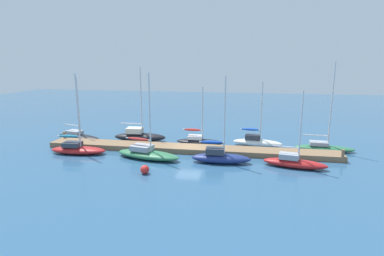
{
  "coord_description": "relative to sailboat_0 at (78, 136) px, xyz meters",
  "views": [
    {
      "loc": [
        5.73,
        -30.1,
        9.08
      ],
      "look_at": [
        0.0,
        2.0,
        2.0
      ],
      "focal_mm": 29.36,
      "sensor_mm": 36.0,
      "label": 1
    }
  ],
  "objects": [
    {
      "name": "dock_piling_near_end",
      "position": [
        -0.83,
        -1.44,
        0.16
      ],
      "size": [
        0.28,
        0.28,
        1.21
      ],
      "primitive_type": "cylinder",
      "color": "#846647",
      "rests_on": "ground_plane"
    },
    {
      "name": "sailboat_8",
      "position": [
        27.08,
        0.12,
        0.02
      ],
      "size": [
        5.92,
        1.99,
        9.01
      ],
      "rotation": [
        0.0,
        0.0,
        -0.07
      ],
      "color": "#2D7047",
      "rests_on": "ground_plane"
    },
    {
      "name": "ground_plane",
      "position": [
        13.53,
        -2.46,
        -0.44
      ],
      "size": [
        120.0,
        120.0,
        0.0
      ],
      "primitive_type": "plane",
      "color": "#2D567A"
    },
    {
      "name": "sailboat_2",
      "position": [
        7.22,
        0.65,
        0.17
      ],
      "size": [
        6.04,
        2.28,
        8.36
      ],
      "rotation": [
        0.0,
        0.0,
        0.06
      ],
      "color": "black",
      "rests_on": "ground_plane"
    },
    {
      "name": "dock_pier",
      "position": [
        13.53,
        -2.46,
        -0.18
      ],
      "size": [
        29.53,
        2.34,
        0.53
      ],
      "primitive_type": "cube",
      "color": "#846647",
      "rests_on": "ground_plane"
    },
    {
      "name": "sailboat_7",
      "position": [
        23.41,
        -5.63,
        0.05
      ],
      "size": [
        5.54,
        2.46,
        6.67
      ],
      "rotation": [
        0.0,
        0.0,
        -0.18
      ],
      "color": "#B21E1E",
      "rests_on": "ground_plane"
    },
    {
      "name": "mooring_buoy_red",
      "position": [
        11.22,
        -9.4,
        -0.08
      ],
      "size": [
        0.73,
        0.73,
        0.73
      ],
      "primitive_type": "sphere",
      "color": "red",
      "rests_on": "ground_plane"
    },
    {
      "name": "sailboat_1",
      "position": [
        2.85,
        -5.18,
        0.08
      ],
      "size": [
        5.63,
        2.1,
        7.85
      ],
      "rotation": [
        0.0,
        0.0,
        0.06
      ],
      "color": "#B21E1E",
      "rests_on": "ground_plane"
    },
    {
      "name": "sailboat_5",
      "position": [
        17.0,
        -5.52,
        0.15
      ],
      "size": [
        5.41,
        1.81,
        7.79
      ],
      "rotation": [
        0.0,
        0.0,
        0.04
      ],
      "color": "navy",
      "rests_on": "ground_plane"
    },
    {
      "name": "sailboat_6",
      "position": [
        20.39,
        0.77,
        0.11
      ],
      "size": [
        5.35,
        1.96,
        6.88
      ],
      "rotation": [
        0.0,
        0.0,
        -0.11
      ],
      "color": "white",
      "rests_on": "ground_plane"
    },
    {
      "name": "dock_piling_far_end",
      "position": [
        27.9,
        -3.48,
        0.16
      ],
      "size": [
        0.28,
        0.28,
        1.21
      ],
      "primitive_type": "cylinder",
      "color": "#846647",
      "rests_on": "ground_plane"
    },
    {
      "name": "sailboat_3",
      "position": [
        10.13,
        -5.45,
        0.08
      ],
      "size": [
        6.65,
        3.35,
        8.0
      ],
      "rotation": [
        0.0,
        0.0,
        -0.21
      ],
      "color": "#2D7047",
      "rests_on": "ground_plane"
    },
    {
      "name": "mooring_buoy_orange",
      "position": [
        5.63,
        4.86,
        -0.15
      ],
      "size": [
        0.6,
        0.6,
        0.6
      ],
      "primitive_type": "sphere",
      "color": "orange",
      "rests_on": "ground_plane"
    },
    {
      "name": "sailboat_4",
      "position": [
        14.19,
        0.38,
        0.01
      ],
      "size": [
        5.22,
        1.66,
        6.34
      ],
      "rotation": [
        0.0,
        0.0,
        -0.01
      ],
      "color": "black",
      "rests_on": "ground_plane"
    },
    {
      "name": "sailboat_0",
      "position": [
        0.0,
        0.0,
        0.0
      ],
      "size": [
        6.08,
        3.0,
        7.2
      ],
      "rotation": [
        0.0,
        0.0,
        -0.25
      ],
      "color": "black",
      "rests_on": "ground_plane"
    }
  ]
}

